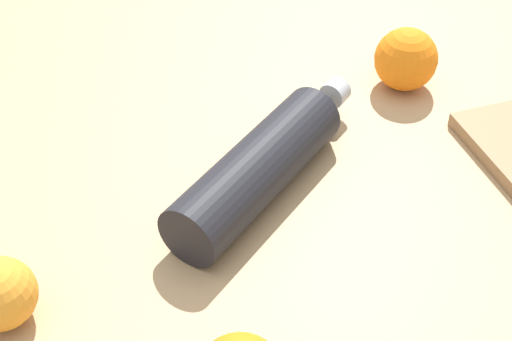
# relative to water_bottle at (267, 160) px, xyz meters

# --- Properties ---
(ground_plane) EXTENTS (2.40, 2.40, 0.00)m
(ground_plane) POSITION_rel_water_bottle_xyz_m (-0.07, 0.05, -0.04)
(ground_plane) COLOR tan
(water_bottle) EXTENTS (0.29, 0.23, 0.07)m
(water_bottle) POSITION_rel_water_bottle_xyz_m (0.00, 0.00, 0.00)
(water_bottle) COLOR black
(water_bottle) RESTS_ON ground_plane
(orange_0) EXTENTS (0.07, 0.07, 0.07)m
(orange_0) POSITION_rel_water_bottle_xyz_m (-0.18, 0.26, -0.00)
(orange_0) COLOR orange
(orange_0) RESTS_ON ground_plane
(orange_1) EXTENTS (0.08, 0.08, 0.08)m
(orange_1) POSITION_rel_water_bottle_xyz_m (0.19, -0.19, 0.01)
(orange_1) COLOR orange
(orange_1) RESTS_ON ground_plane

